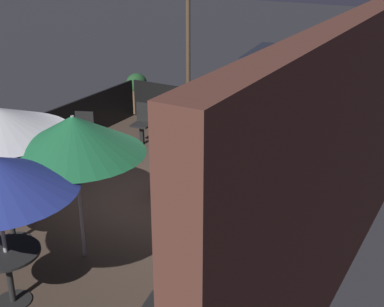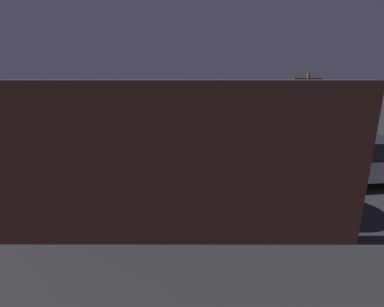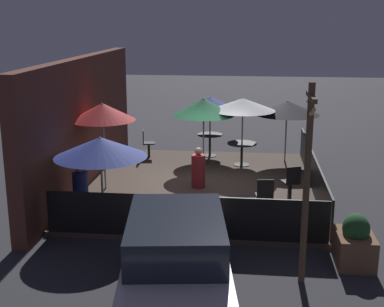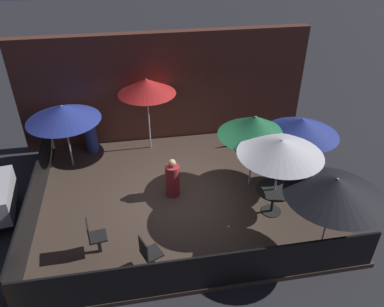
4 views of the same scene
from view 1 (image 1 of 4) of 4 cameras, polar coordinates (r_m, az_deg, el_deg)
ground_plane at (r=9.68m, az=-4.28°, el=-5.67°), size 60.00×60.00×0.00m
patio_deck at (r=9.65m, az=-4.29°, el=-5.35°), size 7.72×6.34×0.12m
building_wall at (r=7.66m, az=16.92°, el=0.77°), size 9.32×0.36×3.70m
fence_front at (r=11.35m, az=-17.60°, el=0.96°), size 7.52×0.05×0.95m
fence_side_left at (r=12.52m, az=5.43°, el=3.95°), size 0.05×6.14×0.95m
patio_umbrella_2 at (r=10.85m, az=13.87°, el=7.77°), size 2.12×2.12×2.03m
patio_umbrella_3 at (r=8.31m, az=13.24°, el=6.04°), size 1.79×1.79×2.41m
patio_umbrella_4 at (r=7.37m, az=-12.48°, el=1.93°), size 1.94×1.94×2.19m
dining_table_0 at (r=8.58m, az=-18.90°, el=-5.52°), size 0.94×0.94×0.73m
dining_table_1 at (r=7.24m, az=-19.09°, el=-10.91°), size 0.85×0.85×0.77m
patio_chair_0 at (r=12.03m, az=-5.27°, el=3.34°), size 0.45×0.45×0.93m
patio_chair_1 at (r=11.60m, az=-11.47°, el=2.26°), size 0.52×0.52×0.93m
patio_chair_2 at (r=6.34m, az=-2.67°, el=-15.73°), size 0.47×0.47×0.95m
patron_0 at (r=10.53m, az=16.03°, el=-0.08°), size 0.39×0.39×1.24m
patron_1 at (r=9.56m, az=-3.24°, el=-1.87°), size 0.55×0.55×1.14m
planter_box at (r=14.77m, az=-5.91°, el=6.25°), size 1.02×0.71×1.05m
light_post at (r=14.55m, az=-0.42°, el=12.73°), size 1.10×0.12×3.72m
parked_car_0 at (r=14.85m, az=9.12°, el=7.75°), size 4.40×2.25×1.62m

